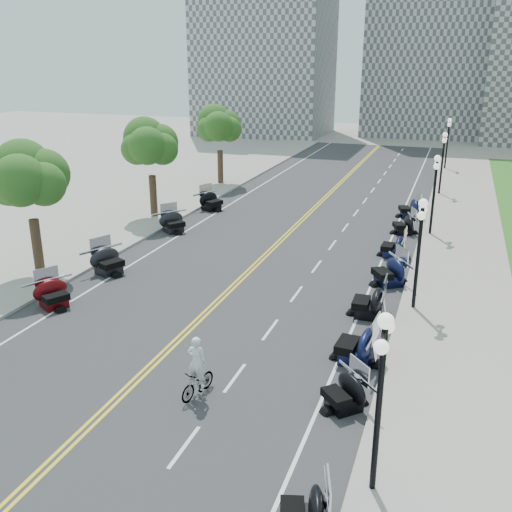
% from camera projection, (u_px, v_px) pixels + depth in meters
% --- Properties ---
extents(ground, '(160.00, 160.00, 0.00)m').
position_uv_depth(ground, '(200.00, 319.00, 24.64)').
color(ground, gray).
extents(road, '(16.00, 90.00, 0.01)m').
position_uv_depth(road, '(272.00, 249.00, 33.54)').
color(road, '#333335').
rests_on(road, ground).
extents(centerline_yellow_a, '(0.12, 90.00, 0.00)m').
position_uv_depth(centerline_yellow_a, '(270.00, 249.00, 33.57)').
color(centerline_yellow_a, yellow).
rests_on(centerline_yellow_a, road).
extents(centerline_yellow_b, '(0.12, 90.00, 0.00)m').
position_uv_depth(centerline_yellow_b, '(274.00, 249.00, 33.50)').
color(centerline_yellow_b, yellow).
rests_on(centerline_yellow_b, road).
extents(edge_line_north, '(0.12, 90.00, 0.00)m').
position_uv_depth(edge_line_north, '(381.00, 262.00, 31.51)').
color(edge_line_north, white).
rests_on(edge_line_north, road).
extents(edge_line_south, '(0.12, 90.00, 0.00)m').
position_uv_depth(edge_line_south, '(174.00, 238.00, 35.55)').
color(edge_line_south, white).
rests_on(edge_line_south, road).
extents(lane_dash_4, '(0.12, 2.00, 0.00)m').
position_uv_depth(lane_dash_4, '(184.00, 447.00, 16.50)').
color(lane_dash_4, white).
rests_on(lane_dash_4, road).
extents(lane_dash_5, '(0.12, 2.00, 0.00)m').
position_uv_depth(lane_dash_5, '(235.00, 378.00, 20.06)').
color(lane_dash_5, white).
rests_on(lane_dash_5, road).
extents(lane_dash_6, '(0.12, 2.00, 0.00)m').
position_uv_depth(lane_dash_6, '(270.00, 329.00, 23.62)').
color(lane_dash_6, white).
rests_on(lane_dash_6, road).
extents(lane_dash_7, '(0.12, 2.00, 0.00)m').
position_uv_depth(lane_dash_7, '(296.00, 294.00, 27.18)').
color(lane_dash_7, white).
rests_on(lane_dash_7, road).
extents(lane_dash_8, '(0.12, 2.00, 0.00)m').
position_uv_depth(lane_dash_8, '(316.00, 267.00, 30.74)').
color(lane_dash_8, white).
rests_on(lane_dash_8, road).
extents(lane_dash_9, '(0.12, 2.00, 0.00)m').
position_uv_depth(lane_dash_9, '(332.00, 245.00, 34.30)').
color(lane_dash_9, white).
rests_on(lane_dash_9, road).
extents(lane_dash_10, '(0.12, 2.00, 0.00)m').
position_uv_depth(lane_dash_10, '(345.00, 227.00, 37.86)').
color(lane_dash_10, white).
rests_on(lane_dash_10, road).
extents(lane_dash_11, '(0.12, 2.00, 0.00)m').
position_uv_depth(lane_dash_11, '(356.00, 213.00, 41.42)').
color(lane_dash_11, white).
rests_on(lane_dash_11, road).
extents(lane_dash_12, '(0.12, 2.00, 0.00)m').
position_uv_depth(lane_dash_12, '(365.00, 201.00, 44.99)').
color(lane_dash_12, white).
rests_on(lane_dash_12, road).
extents(lane_dash_13, '(0.12, 2.00, 0.00)m').
position_uv_depth(lane_dash_13, '(373.00, 190.00, 48.55)').
color(lane_dash_13, white).
rests_on(lane_dash_13, road).
extents(lane_dash_14, '(0.12, 2.00, 0.00)m').
position_uv_depth(lane_dash_14, '(379.00, 181.00, 52.11)').
color(lane_dash_14, white).
rests_on(lane_dash_14, road).
extents(lane_dash_15, '(0.12, 2.00, 0.00)m').
position_uv_depth(lane_dash_15, '(385.00, 173.00, 55.67)').
color(lane_dash_15, white).
rests_on(lane_dash_15, road).
extents(lane_dash_16, '(0.12, 2.00, 0.00)m').
position_uv_depth(lane_dash_16, '(390.00, 166.00, 59.23)').
color(lane_dash_16, white).
rests_on(lane_dash_16, road).
extents(lane_dash_17, '(0.12, 2.00, 0.00)m').
position_uv_depth(lane_dash_17, '(395.00, 160.00, 62.79)').
color(lane_dash_17, white).
rests_on(lane_dash_17, road).
extents(lane_dash_18, '(0.12, 2.00, 0.00)m').
position_uv_depth(lane_dash_18, '(399.00, 155.00, 66.35)').
color(lane_dash_18, white).
rests_on(lane_dash_18, road).
extents(lane_dash_19, '(0.12, 2.00, 0.00)m').
position_uv_depth(lane_dash_19, '(402.00, 150.00, 69.91)').
color(lane_dash_19, white).
rests_on(lane_dash_19, road).
extents(sidewalk_north, '(5.00, 90.00, 0.15)m').
position_uv_depth(sidewalk_north, '(460.00, 269.00, 30.20)').
color(sidewalk_north, '#9E9991').
rests_on(sidewalk_north, ground).
extents(sidewalk_south, '(5.00, 90.00, 0.15)m').
position_uv_depth(sidewalk_south, '(117.00, 231.00, 36.83)').
color(sidewalk_south, '#9E9991').
rests_on(sidewalk_south, ground).
extents(distant_block_a, '(18.00, 14.00, 26.00)m').
position_uv_depth(distant_block_a, '(265.00, 41.00, 81.23)').
color(distant_block_a, gray).
rests_on(distant_block_a, ground).
extents(distant_block_b, '(16.00, 12.00, 30.00)m').
position_uv_depth(distant_block_b, '(429.00, 25.00, 78.97)').
color(distant_block_b, gray).
rests_on(distant_block_b, ground).
extents(street_lamp_1, '(0.50, 1.20, 4.90)m').
position_uv_depth(street_lamp_1, '(379.00, 406.00, 13.95)').
color(street_lamp_1, black).
rests_on(street_lamp_1, sidewalk_north).
extents(street_lamp_2, '(0.50, 1.20, 4.90)m').
position_uv_depth(street_lamp_2, '(418.00, 255.00, 24.63)').
color(street_lamp_2, black).
rests_on(street_lamp_2, sidewalk_north).
extents(street_lamp_3, '(0.50, 1.20, 4.90)m').
position_uv_depth(street_lamp_3, '(434.00, 195.00, 35.31)').
color(street_lamp_3, black).
rests_on(street_lamp_3, sidewalk_north).
extents(street_lamp_4, '(0.50, 1.20, 4.90)m').
position_uv_depth(street_lamp_4, '(442.00, 164.00, 45.99)').
color(street_lamp_4, black).
rests_on(street_lamp_4, sidewalk_north).
extents(street_lamp_5, '(0.50, 1.20, 4.90)m').
position_uv_depth(street_lamp_5, '(447.00, 144.00, 56.67)').
color(street_lamp_5, black).
rests_on(street_lamp_5, sidewalk_north).
extents(tree_2, '(4.80, 4.80, 9.20)m').
position_uv_depth(tree_2, '(29.00, 185.00, 28.01)').
color(tree_2, '#235619').
rests_on(tree_2, sidewalk_south).
extents(tree_3, '(4.80, 4.80, 9.20)m').
position_uv_depth(tree_3, '(151.00, 150.00, 38.69)').
color(tree_3, '#235619').
rests_on(tree_3, sidewalk_south).
extents(tree_4, '(4.80, 4.80, 9.20)m').
position_uv_depth(tree_4, '(220.00, 130.00, 49.37)').
color(tree_4, '#235619').
rests_on(tree_4, sidewalk_south).
extents(motorcycle_n_3, '(2.28, 2.28, 1.28)m').
position_uv_depth(motorcycle_n_3, '(305.00, 511.00, 13.33)').
color(motorcycle_n_3, black).
rests_on(motorcycle_n_3, road).
extents(motorcycle_n_4, '(2.62, 2.62, 1.30)m').
position_uv_depth(motorcycle_n_4, '(344.00, 391.00, 18.12)').
color(motorcycle_n_4, black).
rests_on(motorcycle_n_4, road).
extents(motorcycle_n_5, '(2.39, 2.39, 1.56)m').
position_uv_depth(motorcycle_n_5, '(357.00, 343.00, 20.86)').
color(motorcycle_n_5, black).
rests_on(motorcycle_n_5, road).
extents(motorcycle_n_6, '(2.22, 2.22, 1.52)m').
position_uv_depth(motorcycle_n_6, '(369.00, 300.00, 24.61)').
color(motorcycle_n_6, black).
rests_on(motorcycle_n_6, road).
extents(motorcycle_n_7, '(3.05, 3.05, 1.54)m').
position_uv_depth(motorcycle_n_7, '(389.00, 270.00, 28.07)').
color(motorcycle_n_7, black).
rests_on(motorcycle_n_7, road).
extents(motorcycle_n_8, '(2.11, 2.11, 1.42)m').
position_uv_depth(motorcycle_n_8, '(394.00, 245.00, 32.05)').
color(motorcycle_n_8, black).
rests_on(motorcycle_n_8, road).
extents(motorcycle_n_9, '(2.52, 2.52, 1.37)m').
position_uv_depth(motorcycle_n_9, '(404.00, 223.00, 36.31)').
color(motorcycle_n_9, black).
rests_on(motorcycle_n_9, road).
extents(motorcycle_n_10, '(2.66, 2.66, 1.49)m').
position_uv_depth(motorcycle_n_10, '(410.00, 207.00, 40.05)').
color(motorcycle_n_10, black).
rests_on(motorcycle_n_10, road).
extents(motorcycle_s_5, '(2.73, 2.73, 1.40)m').
position_uv_depth(motorcycle_s_5, '(53.00, 293.00, 25.57)').
color(motorcycle_s_5, '#590A0C').
rests_on(motorcycle_s_5, road).
extents(motorcycle_s_6, '(2.89, 2.89, 1.52)m').
position_uv_depth(motorcycle_s_6, '(108.00, 260.00, 29.56)').
color(motorcycle_s_6, black).
rests_on(motorcycle_s_6, road).
extents(motorcycle_s_8, '(2.94, 2.94, 1.47)m').
position_uv_depth(motorcycle_s_8, '(173.00, 221.00, 36.67)').
color(motorcycle_s_8, black).
rests_on(motorcycle_s_8, road).
extents(motorcycle_s_9, '(2.84, 2.84, 1.50)m').
position_uv_depth(motorcycle_s_9, '(211.00, 200.00, 42.01)').
color(motorcycle_s_9, black).
rests_on(motorcycle_s_9, road).
extents(bicycle, '(0.85, 1.70, 0.98)m').
position_uv_depth(bicycle, '(198.00, 382.00, 18.87)').
color(bicycle, '#A51414').
rests_on(bicycle, road).
extents(cyclist_rider, '(0.67, 0.44, 1.83)m').
position_uv_depth(cyclist_rider, '(196.00, 345.00, 18.41)').
color(cyclist_rider, silver).
rests_on(cyclist_rider, bicycle).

